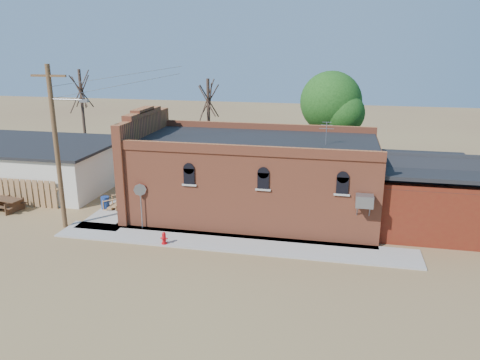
% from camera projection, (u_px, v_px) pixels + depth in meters
% --- Properties ---
extents(ground, '(120.00, 120.00, 0.00)m').
position_uv_depth(ground, '(198.00, 248.00, 23.76)').
color(ground, brown).
rests_on(ground, ground).
extents(sidewalk_south, '(19.00, 2.20, 0.08)m').
position_uv_depth(sidewalk_south, '(231.00, 243.00, 24.29)').
color(sidewalk_south, '#9E9991').
rests_on(sidewalk_south, ground).
extents(sidewalk_west, '(2.60, 10.00, 0.08)m').
position_uv_depth(sidewalk_west, '(132.00, 201.00, 30.63)').
color(sidewalk_west, '#9E9991').
rests_on(sidewalk_west, ground).
extents(brick_bar, '(16.40, 7.97, 6.30)m').
position_uv_depth(brick_bar, '(250.00, 177.00, 27.93)').
color(brick_bar, '#B55637').
rests_on(brick_bar, ground).
extents(red_shed, '(5.40, 6.40, 4.30)m').
position_uv_depth(red_shed, '(424.00, 188.00, 25.98)').
color(red_shed, maroon).
rests_on(red_shed, ground).
extents(wood_fence, '(5.20, 0.10, 1.80)m').
position_uv_depth(wood_fence, '(21.00, 193.00, 29.62)').
color(wood_fence, '#9A7645').
rests_on(wood_fence, ground).
extents(utility_pole, '(3.12, 0.26, 9.00)m').
position_uv_depth(utility_pole, '(57.00, 145.00, 25.16)').
color(utility_pole, brown).
rests_on(utility_pole, ground).
extents(tree_bare_near, '(2.80, 2.80, 7.65)m').
position_uv_depth(tree_bare_near, '(208.00, 99.00, 34.87)').
color(tree_bare_near, '#4C372B').
rests_on(tree_bare_near, ground).
extents(tree_bare_far, '(2.80, 2.80, 8.16)m').
position_uv_depth(tree_bare_far, '(81.00, 90.00, 37.89)').
color(tree_bare_far, '#4C372B').
rests_on(tree_bare_far, ground).
extents(tree_leafy, '(4.40, 4.40, 8.15)m').
position_uv_depth(tree_leafy, '(331.00, 102.00, 33.55)').
color(tree_leafy, '#4C372B').
rests_on(tree_leafy, ground).
extents(fire_hydrant, '(0.38, 0.36, 0.65)m').
position_uv_depth(fire_hydrant, '(164.00, 238.00, 24.00)').
color(fire_hydrant, red).
rests_on(fire_hydrant, sidewalk_south).
extents(stop_sign, '(0.65, 0.37, 2.59)m').
position_uv_depth(stop_sign, '(140.00, 194.00, 25.62)').
color(stop_sign, gray).
rests_on(stop_sign, sidewalk_south).
extents(trash_barrel, '(0.56, 0.56, 0.78)m').
position_uv_depth(trash_barrel, '(105.00, 203.00, 29.09)').
color(trash_barrel, navy).
rests_on(trash_barrel, sidewalk_west).
extents(picnic_table, '(2.11, 1.73, 0.78)m').
position_uv_depth(picnic_table, '(7.00, 203.00, 28.92)').
color(picnic_table, '#4B301E').
rests_on(picnic_table, ground).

